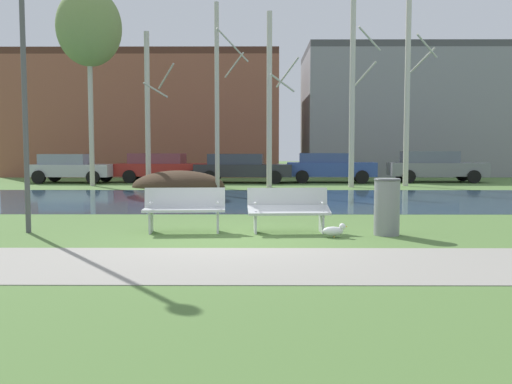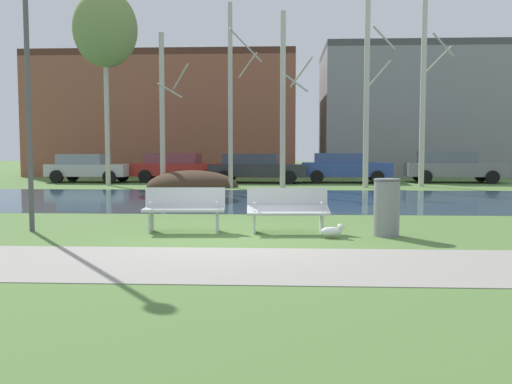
{
  "view_description": "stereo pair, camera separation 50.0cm",
  "coord_description": "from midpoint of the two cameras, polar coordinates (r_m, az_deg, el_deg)",
  "views": [
    {
      "loc": [
        0.44,
        -9.94,
        1.63
      ],
      "look_at": [
        0.38,
        1.33,
        0.78
      ],
      "focal_mm": 39.44,
      "sensor_mm": 36.0,
      "label": 1
    },
    {
      "loc": [
        0.94,
        -9.93,
        1.63
      ],
      "look_at": [
        0.38,
        1.33,
        0.78
      ],
      "focal_mm": 39.44,
      "sensor_mm": 36.0,
      "label": 2
    }
  ],
  "objects": [
    {
      "name": "parked_suv_fifth_grey",
      "position": [
        29.6,
        17.19,
        2.54
      ],
      "size": [
        4.82,
        2.29,
        1.55
      ],
      "color": "slate",
      "rests_on": "ground"
    },
    {
      "name": "parked_wagon_fourth_blue",
      "position": [
        28.16,
        6.94,
        2.55
      ],
      "size": [
        4.45,
        2.2,
        1.46
      ],
      "color": "#2D4793",
      "rests_on": "ground"
    },
    {
      "name": "soil_mound",
      "position": [
        24.88,
        -8.43,
        0.51
      ],
      "size": [
        4.05,
        2.86,
        1.45
      ],
      "primitive_type": "ellipsoid",
      "color": "#423021",
      "rests_on": "ground"
    },
    {
      "name": "parked_sedan_second_red",
      "position": [
        28.65,
        -9.91,
        2.53
      ],
      "size": [
        4.83,
        2.26,
        1.45
      ],
      "color": "maroon",
      "rests_on": "ground"
    },
    {
      "name": "birch_right",
      "position": [
        26.28,
        14.65,
        10.85
      ],
      "size": [
        1.42,
        2.45,
        9.26
      ],
      "color": "beige",
      "rests_on": "ground"
    },
    {
      "name": "building_brick_low",
      "position": [
        38.29,
        -10.77,
        7.46
      ],
      "size": [
        16.41,
        9.34,
        7.57
      ],
      "color": "brown",
      "rests_on": "ground"
    },
    {
      "name": "bench_left",
      "position": [
        11.19,
        -8.54,
        -1.66
      ],
      "size": [
        1.63,
        0.66,
        0.87
      ],
      "color": "silver",
      "rests_on": "ground"
    },
    {
      "name": "birch_far_left",
      "position": [
        27.03,
        -17.1,
        15.6
      ],
      "size": [
        2.86,
        2.86,
        9.03
      ],
      "color": "#BCB7A8",
      "rests_on": "ground"
    },
    {
      "name": "ground_plane",
      "position": [
        20.01,
        -1.66,
        -0.36
      ],
      "size": [
        120.0,
        120.0,
        0.0
      ],
      "primitive_type": "plane",
      "color": "#517538"
    },
    {
      "name": "parked_hatch_third_dark",
      "position": [
        27.65,
        -1.98,
        2.51
      ],
      "size": [
        4.83,
        2.26,
        1.43
      ],
      "color": "#282B30",
      "rests_on": "ground"
    },
    {
      "name": "birch_left",
      "position": [
        25.58,
        -11.43,
        8.34
      ],
      "size": [
        1.35,
        2.13,
        6.8
      ],
      "color": "#BCB7A8",
      "rests_on": "ground"
    },
    {
      "name": "birch_center_left",
      "position": [
        24.1,
        -4.49,
        9.9
      ],
      "size": [
        1.45,
        2.48,
        7.78
      ],
      "color": "#BCB7A8",
      "rests_on": "ground"
    },
    {
      "name": "birch_center",
      "position": [
        24.44,
        0.85,
        9.42
      ],
      "size": [
        1.4,
        2.32,
        7.5
      ],
      "color": "beige",
      "rests_on": "ground"
    },
    {
      "name": "parked_van_nearest_silver",
      "position": [
        29.2,
        -18.7,
        2.36
      ],
      "size": [
        4.14,
        2.22,
        1.42
      ],
      "color": "#B2B5BC",
      "rests_on": "ground"
    },
    {
      "name": "river_band",
      "position": [
        18.42,
        -1.84,
        -0.75
      ],
      "size": [
        80.0,
        8.55,
        0.01
      ],
      "primitive_type": "cube",
      "color": "#2D475B",
      "rests_on": "ground"
    },
    {
      "name": "birch_center_right",
      "position": [
        24.92,
        9.24,
        10.77
      ],
      "size": [
        1.3,
        2.18,
        8.81
      ],
      "color": "beige",
      "rests_on": "ground"
    },
    {
      "name": "paved_path_strip",
      "position": [
        8.08,
        -4.65,
        -7.29
      ],
      "size": [
        60.0,
        2.54,
        0.01
      ],
      "primitive_type": "cube",
      "color": "gray",
      "rests_on": "ground"
    },
    {
      "name": "streetlamp",
      "position": [
        12.13,
        -23.71,
        14.07
      ],
      "size": [
        0.32,
        0.32,
        5.68
      ],
      "color": "#4C4C51",
      "rests_on": "ground"
    },
    {
      "name": "bench_right",
      "position": [
        11.06,
        2.0,
        -1.69
      ],
      "size": [
        1.63,
        0.66,
        0.87
      ],
      "color": "silver",
      "rests_on": "ground"
    },
    {
      "name": "building_grey_warehouse",
      "position": [
        38.02,
        14.31,
        7.75
      ],
      "size": [
        12.76,
        7.53,
        8.0
      ],
      "color": "gray",
      "rests_on": "ground"
    },
    {
      "name": "seagull",
      "position": [
        10.49,
        6.6,
        -3.91
      ],
      "size": [
        0.47,
        0.17,
        0.27
      ],
      "color": "white",
      "rests_on": "ground"
    },
    {
      "name": "trash_bin",
      "position": [
        10.92,
        11.86,
        -1.38
      ],
      "size": [
        0.51,
        0.51,
        1.09
      ],
      "color": "gray",
      "rests_on": "ground"
    }
  ]
}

